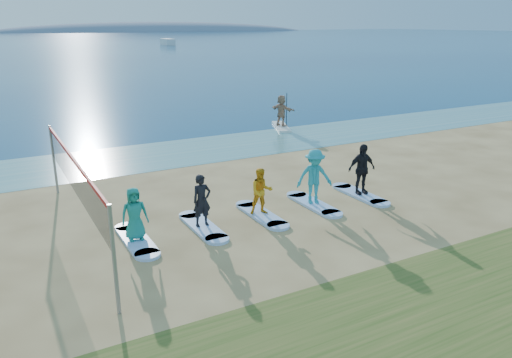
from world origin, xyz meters
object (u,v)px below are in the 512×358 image
student_1 (202,201)px  surfboard_2 (261,215)px  boat_offshore_b (168,45)px  surfboard_4 (360,194)px  surfboard_3 (313,204)px  paddleboard (281,127)px  student_4 (362,169)px  student_3 (314,177)px  volleyball_net (73,175)px  paddleboarder (281,111)px  surfboard_0 (136,240)px  student_0 (134,214)px  surfboard_1 (203,227)px  student_2 (261,191)px

student_1 → surfboard_2: size_ratio=0.73×
boat_offshore_b → surfboard_4: 121.78m
student_1 → surfboard_3: (4.08, -0.00, -0.84)m
paddleboard → surfboard_4: bearing=-85.7°
surfboard_2 → student_4: (4.08, 0.00, 0.95)m
student_3 → surfboard_4: 2.26m
boat_offshore_b → surfboard_3: bearing=-104.2°
volleyball_net → paddleboarder: size_ratio=5.06×
paddleboard → surfboard_2: paddleboard is taller
paddleboard → surfboard_4: paddleboard is taller
surfboard_2 → surfboard_3: bearing=0.0°
student_1 → surfboard_2: bearing=-2.7°
surfboard_3 → paddleboard: bearing=63.2°
surfboard_3 → student_3: 0.98m
surfboard_0 → boat_offshore_b: bearing=70.4°
student_0 → paddleboarder: bearing=48.0°
student_1 → paddleboarder: bearing=46.8°
boat_offshore_b → student_1: bearing=-106.0°
boat_offshore_b → surfboard_3: (-35.65, -117.05, 0.04)m
student_4 → volleyball_net: bearing=-179.6°
student_3 → surfboard_2: bearing=-160.9°
surfboard_1 → student_4: (6.12, 0.00, 0.95)m
paddleboarder → surfboard_2: 14.09m
surfboard_0 → student_2: (4.08, 0.00, 0.80)m
volleyball_net → surfboard_3: size_ratio=4.13×
surfboard_4 → student_4: size_ratio=1.21×
surfboard_0 → student_0: 0.81m
student_3 → student_4: (2.04, 0.00, -0.03)m
boat_offshore_b → student_3: size_ratio=3.54×
volleyball_net → student_0: (1.34, -1.08, -1.05)m
volleyball_net → surfboard_2: (5.42, -1.08, -1.86)m
surfboard_0 → surfboard_1: (2.04, 0.00, 0.00)m
paddleboarder → student_0: (-11.98, -11.63, -0.17)m
surfboard_1 → paddleboarder: bearing=49.5°
volleyball_net → surfboard_0: bearing=-39.0°
paddleboard → student_1: (-9.94, -11.63, 0.83)m
volleyball_net → student_2: size_ratio=6.05×
boat_offshore_b → student_3: bearing=-104.2°
student_1 → surfboard_4: (6.12, -0.00, -0.84)m
paddleboard → student_4: bearing=-85.7°
student_0 → student_1: 2.04m
student_1 → surfboard_0: bearing=177.3°
surfboard_3 → student_3: bearing=90.0°
student_1 → student_3: (4.08, 0.00, 0.14)m
boat_offshore_b → surfboard_1: (-39.73, -117.05, 0.04)m
student_0 → student_1: (2.04, 0.00, 0.04)m
volleyball_net → surfboard_4: volleyball_net is taller
surfboard_2 → surfboard_3: size_ratio=1.00×
surfboard_1 → surfboard_2: same height
student_0 → surfboard_4: size_ratio=0.69×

